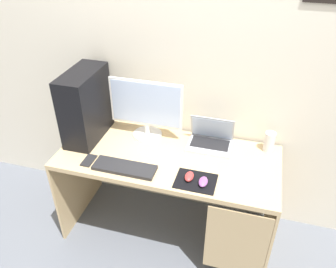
# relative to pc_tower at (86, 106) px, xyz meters

# --- Properties ---
(ground_plane) EXTENTS (8.00, 8.00, 0.00)m
(ground_plane) POSITION_rel_pc_tower_xyz_m (0.64, -0.08, -1.01)
(ground_plane) COLOR slate
(wall_back) EXTENTS (4.00, 0.05, 2.60)m
(wall_back) POSITION_rel_pc_tower_xyz_m (0.64, 0.30, 0.30)
(wall_back) COLOR beige
(wall_back) RESTS_ON ground_plane
(desk) EXTENTS (1.54, 0.67, 0.75)m
(desk) POSITION_rel_pc_tower_xyz_m (0.66, -0.09, -0.40)
(desk) COLOR tan
(desk) RESTS_ON ground_plane
(pc_tower) EXTENTS (0.21, 0.45, 0.52)m
(pc_tower) POSITION_rel_pc_tower_xyz_m (0.00, 0.00, 0.00)
(pc_tower) COLOR black
(pc_tower) RESTS_ON desk
(monitor) EXTENTS (0.54, 0.22, 0.45)m
(monitor) POSITION_rel_pc_tower_xyz_m (0.42, 0.12, -0.02)
(monitor) COLOR white
(monitor) RESTS_ON desk
(laptop) EXTENTS (0.31, 0.22, 0.21)m
(laptop) POSITION_rel_pc_tower_xyz_m (0.90, 0.14, -0.22)
(laptop) COLOR #B7BCC6
(laptop) RESTS_ON desk
(speaker) EXTENTS (0.07, 0.07, 0.15)m
(speaker) POSITION_rel_pc_tower_xyz_m (1.31, 0.18, -0.19)
(speaker) COLOR silver
(speaker) RESTS_ON desk
(keyboard) EXTENTS (0.42, 0.14, 0.02)m
(keyboard) POSITION_rel_pc_tower_xyz_m (0.40, -0.30, -0.25)
(keyboard) COLOR #232326
(keyboard) RESTS_ON desk
(mousepad) EXTENTS (0.26, 0.20, 0.00)m
(mousepad) POSITION_rel_pc_tower_xyz_m (0.88, -0.29, -0.26)
(mousepad) COLOR black
(mousepad) RESTS_ON desk
(mouse_left) EXTENTS (0.06, 0.10, 0.03)m
(mouse_left) POSITION_rel_pc_tower_xyz_m (0.84, -0.28, -0.24)
(mouse_left) COLOR #B23333
(mouse_left) RESTS_ON mousepad
(mouse_right) EXTENTS (0.06, 0.10, 0.03)m
(mouse_right) POSITION_rel_pc_tower_xyz_m (0.93, -0.31, -0.24)
(mouse_right) COLOR #8C4C99
(mouse_right) RESTS_ON mousepad
(cell_phone) EXTENTS (0.07, 0.13, 0.01)m
(cell_phone) POSITION_rel_pc_tower_xyz_m (0.14, -0.29, -0.25)
(cell_phone) COLOR #232326
(cell_phone) RESTS_ON desk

